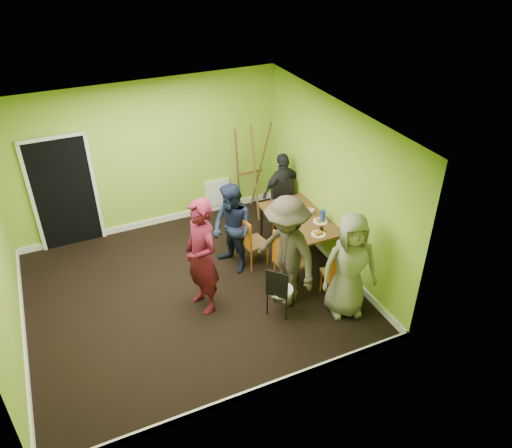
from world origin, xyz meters
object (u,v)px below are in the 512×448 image
at_px(orange_bottle, 293,212).
at_px(chair_left_far, 250,240).
at_px(chair_left_near, 288,259).
at_px(chair_bentwood, 279,289).
at_px(chair_front_end, 338,273).
at_px(person_left_near, 286,252).
at_px(thermos, 297,214).
at_px(person_back_end, 283,190).
at_px(person_left_far, 232,229).
at_px(person_standing, 202,257).
at_px(blue_bottle, 323,216).
at_px(dining_table, 299,221).
at_px(chair_back_end, 283,195).
at_px(person_front_end, 349,266).
at_px(easel, 251,170).

bearing_deg(orange_bottle, chair_left_far, -172.30).
height_order(chair_left_near, chair_bentwood, chair_left_near).
bearing_deg(chair_front_end, orange_bottle, 101.45).
xyz_separation_m(chair_front_end, person_left_near, (-0.73, 0.34, 0.38)).
bearing_deg(thermos, person_back_end, 75.84).
bearing_deg(person_left_far, person_back_end, 107.09).
bearing_deg(chair_left_far, chair_front_end, 21.73).
relative_size(thermos, person_standing, 0.11).
bearing_deg(person_left_near, chair_left_near, 130.82).
distance_m(chair_left_far, chair_bentwood, 1.28).
height_order(person_left_far, person_back_end, person_left_far).
distance_m(chair_front_end, person_left_far, 1.86).
relative_size(blue_bottle, person_left_far, 0.14).
bearing_deg(dining_table, person_left_far, 174.52).
relative_size(person_standing, person_left_near, 1.02).
distance_m(person_standing, person_left_far, 1.06).
bearing_deg(dining_table, chair_left_far, 177.16).
bearing_deg(chair_front_end, dining_table, 99.33).
height_order(chair_back_end, blue_bottle, chair_back_end).
xyz_separation_m(chair_bentwood, person_front_end, (0.95, -0.34, 0.37)).
bearing_deg(blue_bottle, chair_left_near, -150.59).
height_order(chair_left_near, person_left_near, person_left_near).
relative_size(thermos, person_left_far, 0.13).
distance_m(blue_bottle, orange_bottle, 0.55).
bearing_deg(person_back_end, chair_front_end, 75.63).
height_order(chair_back_end, person_back_end, person_back_end).
xyz_separation_m(chair_bentwood, person_left_near, (0.22, 0.24, 0.44)).
xyz_separation_m(chair_left_near, person_left_far, (-0.56, 0.89, 0.17)).
bearing_deg(person_standing, chair_back_end, 112.32).
bearing_deg(chair_bentwood, chair_back_end, 109.88).
height_order(chair_back_end, person_left_near, person_left_near).
bearing_deg(dining_table, person_back_end, 78.95).
xyz_separation_m(chair_left_far, person_front_end, (0.85, -1.62, 0.31)).
height_order(person_left_far, person_front_end, person_front_end).
bearing_deg(person_front_end, chair_bentwood, 174.94).
distance_m(chair_front_end, person_standing, 2.08).
bearing_deg(easel, orange_bottle, -85.48).
bearing_deg(chair_left_far, person_left_near, -3.16).
relative_size(person_standing, person_left_far, 1.19).
height_order(chair_left_far, person_left_near, person_left_near).
xyz_separation_m(chair_left_near, easel, (0.46, 2.43, 0.32)).
bearing_deg(person_standing, person_back_end, 113.82).
bearing_deg(dining_table, person_front_end, -91.68).
bearing_deg(orange_bottle, chair_front_end, -89.87).
distance_m(orange_bottle, person_standing, 2.06).
xyz_separation_m(chair_bentwood, blue_bottle, (1.29, 0.98, 0.38)).
height_order(dining_table, thermos, thermos).
relative_size(chair_back_end, person_left_far, 0.65).
height_order(chair_left_near, person_back_end, person_back_end).
bearing_deg(person_standing, chair_left_far, 108.63).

